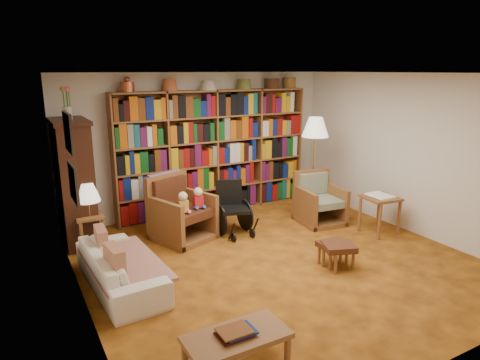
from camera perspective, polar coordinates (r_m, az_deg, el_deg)
floor at (r=6.01m, az=4.91°, el=-10.59°), size 5.00×5.00×0.00m
ceiling at (r=5.44m, az=5.49°, el=14.00°), size 5.00×5.00×0.00m
wall_back at (r=7.75m, az=-5.26°, el=4.85°), size 5.00×0.00×5.00m
wall_front at (r=3.88m, az=26.45°, el=-6.54°), size 5.00×0.00×5.00m
wall_left at (r=4.71m, az=-20.93°, el=-2.41°), size 0.00×5.00×5.00m
wall_right at (r=7.27m, az=21.76°, el=3.24°), size 0.00×5.00×5.00m
bookshelf at (r=7.69m, az=-3.36°, el=4.21°), size 3.60×0.30×2.42m
curio_cabinet at (r=6.73m, az=-21.21°, el=-0.14°), size 0.50×0.95×2.40m
framed_pictures at (r=4.92m, az=-21.60°, el=2.72°), size 0.03×0.52×0.97m
sofa at (r=5.42m, az=-15.68°, el=-11.13°), size 1.73×0.75×0.49m
sofa_throw at (r=5.41m, az=-15.20°, el=-10.54°), size 0.85×1.49×0.04m
cushion_left at (r=5.63m, az=-17.97°, el=-8.06°), size 0.14×0.39×0.38m
cushion_right at (r=5.00m, az=-16.34°, el=-10.87°), size 0.17×0.41×0.40m
side_table_lamp at (r=6.54m, az=-19.35°, el=-5.62°), size 0.39×0.39×0.53m
table_lamp at (r=6.40m, az=-19.69°, el=-1.66°), size 0.35×0.35×0.48m
armchair_leather at (r=6.70m, az=-8.01°, el=-4.25°), size 1.05×1.05×1.00m
armchair_sage at (r=7.44m, az=10.22°, el=-3.02°), size 0.77×0.80×0.86m
wheelchair at (r=6.79m, az=-1.01°, el=-3.98°), size 0.53×0.68×0.85m
floor_lamp at (r=7.53m, az=10.00°, el=6.43°), size 0.47×0.47×1.75m
side_table_papers at (r=7.10m, az=18.18°, el=-2.93°), size 0.55×0.55×0.64m
footstool_a at (r=5.80m, az=13.05°, el=-8.89°), size 0.49×0.46×0.34m
footstool_b at (r=5.89m, az=12.34°, el=-8.63°), size 0.38×0.33×0.32m
coffee_table at (r=3.92m, az=-0.44°, el=-20.45°), size 0.91×0.46×0.39m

